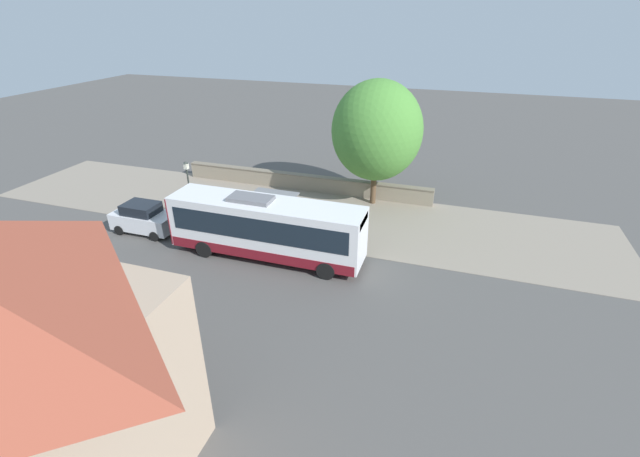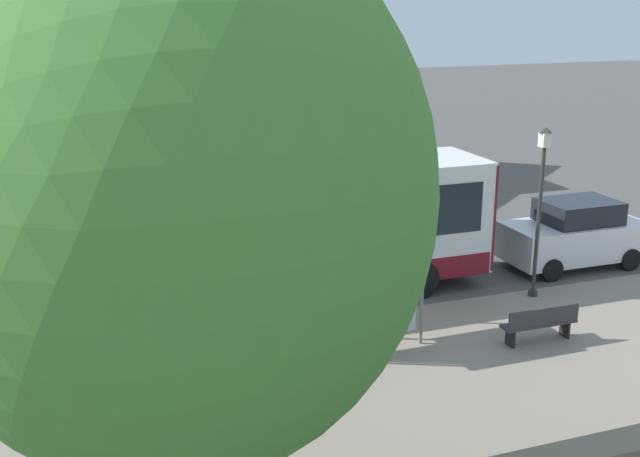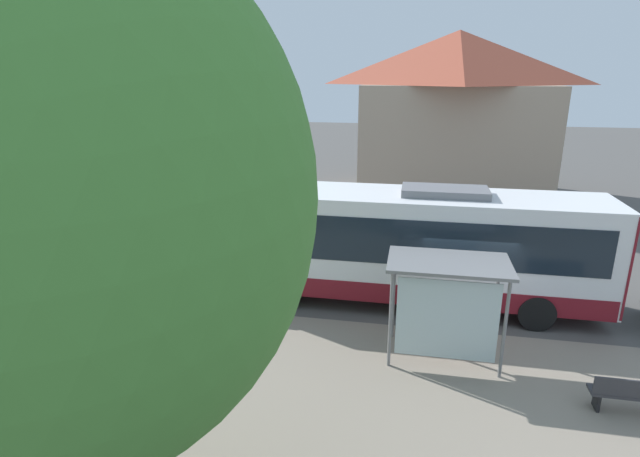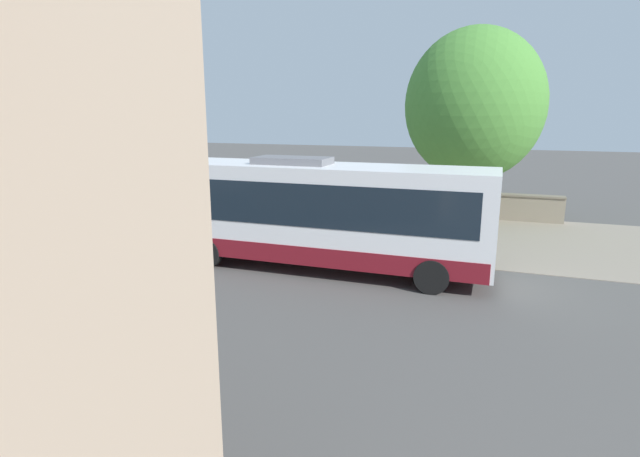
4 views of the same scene
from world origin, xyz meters
name	(u,v)px [view 4 (image 4 of 4)]	position (x,y,z in m)	size (l,w,h in m)	color
ground_plane	(294,251)	(0.00, 0.00, 0.00)	(120.00, 120.00, 0.00)	#514F4C
sidewalk_plaza	(332,226)	(-4.50, 0.00, 0.01)	(9.00, 44.00, 0.02)	gray
stone_wall	(356,198)	(-8.55, 0.00, 0.64)	(0.60, 20.00, 1.27)	gray
bus	(316,212)	(1.72, 1.51, 1.88)	(2.62, 11.10, 3.64)	white
bus_shelter	(324,190)	(-1.48, 0.66, 2.10)	(1.73, 2.86, 2.54)	slate
pedestrian	(475,243)	(0.16, 6.43, 0.91)	(0.34, 0.22, 1.57)	#2D3347
bench	(253,217)	(-2.90, -3.17, 0.48)	(0.40, 1.81, 0.88)	#333338
street_lamp_near	(188,174)	(-0.39, -4.72, 2.63)	(0.28, 0.28, 4.44)	#2D332D
shade_tree	(474,105)	(-7.70, 5.72, 5.37)	(6.22, 6.22, 8.80)	brown
parked_car_behind_bus	(112,219)	(1.31, -7.21, 0.94)	(1.98, 4.06, 1.94)	silver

